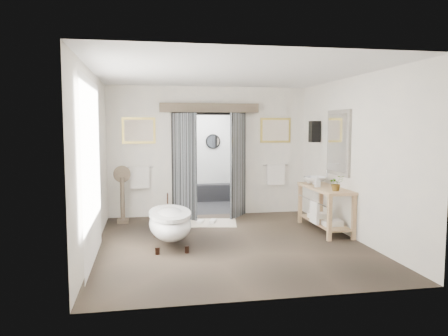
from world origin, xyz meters
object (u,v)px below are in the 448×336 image
at_px(vanity, 324,205).
at_px(basin, 315,181).
at_px(rug, 207,223).
at_px(clawfoot_tub, 170,223).

xyz_separation_m(vanity, basin, (-0.03, 0.42, 0.42)).
bearing_deg(basin, rug, 154.11).
bearing_deg(clawfoot_tub, rug, 60.32).
bearing_deg(clawfoot_tub, vanity, 8.60).
height_order(clawfoot_tub, vanity, vanity).
relative_size(rug, basin, 2.66).
bearing_deg(clawfoot_tub, basin, 16.37).
distance_m(clawfoot_tub, basin, 3.12).
xyz_separation_m(clawfoot_tub, basin, (2.95, 0.87, 0.55)).
relative_size(vanity, basin, 3.55).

